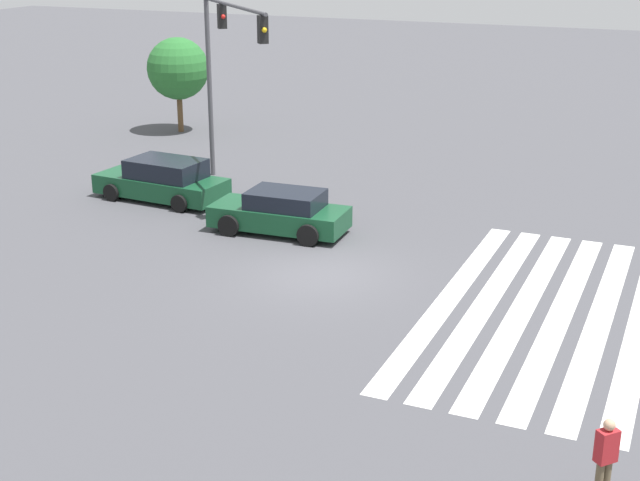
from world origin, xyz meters
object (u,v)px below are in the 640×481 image
(traffic_signal_mast, at_px, (223,52))
(car_1, at_px, (281,212))
(car_2, at_px, (163,181))
(tree_corner_a, at_px, (178,69))
(pedestrian, at_px, (606,456))

(traffic_signal_mast, distance_m, car_1, 7.06)
(car_2, distance_m, tree_corner_a, 11.62)
(traffic_signal_mast, distance_m, pedestrian, 21.29)
(pedestrian, bearing_deg, traffic_signal_mast, -1.45)
(car_1, xyz_separation_m, pedestrian, (-10.51, -11.15, 0.18))
(pedestrian, bearing_deg, tree_corner_a, -3.19)
(traffic_signal_mast, relative_size, tree_corner_a, 1.58)
(traffic_signal_mast, bearing_deg, car_2, -77.31)
(tree_corner_a, bearing_deg, car_2, -151.10)
(car_1, bearing_deg, tree_corner_a, -49.54)
(car_2, xyz_separation_m, tree_corner_a, (9.98, 5.51, 2.27))
(car_2, bearing_deg, traffic_signal_mast, -118.68)
(car_2, bearing_deg, tree_corner_a, -57.46)
(traffic_signal_mast, bearing_deg, pedestrian, 1.76)
(pedestrian, height_order, tree_corner_a, tree_corner_a)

